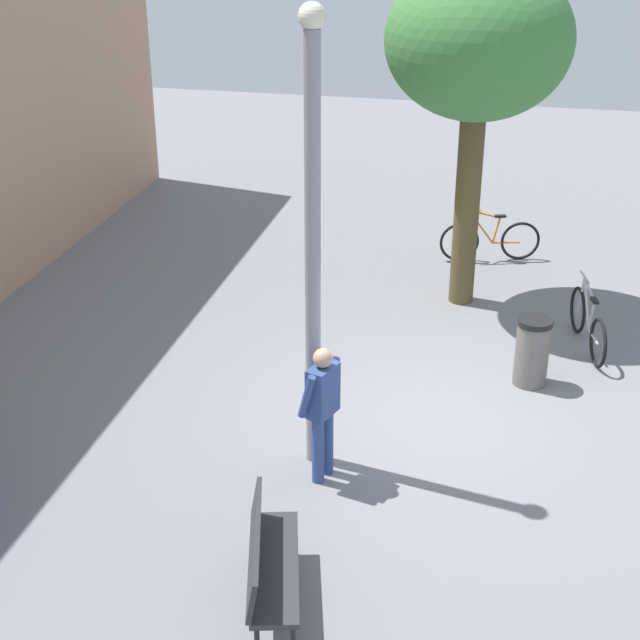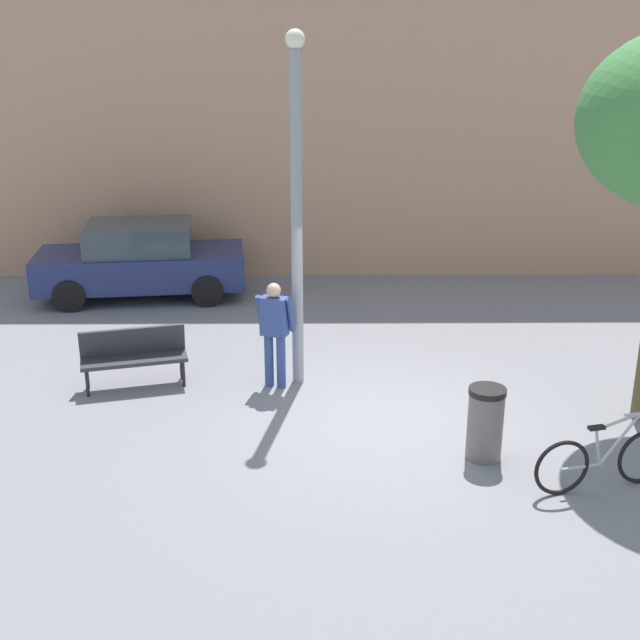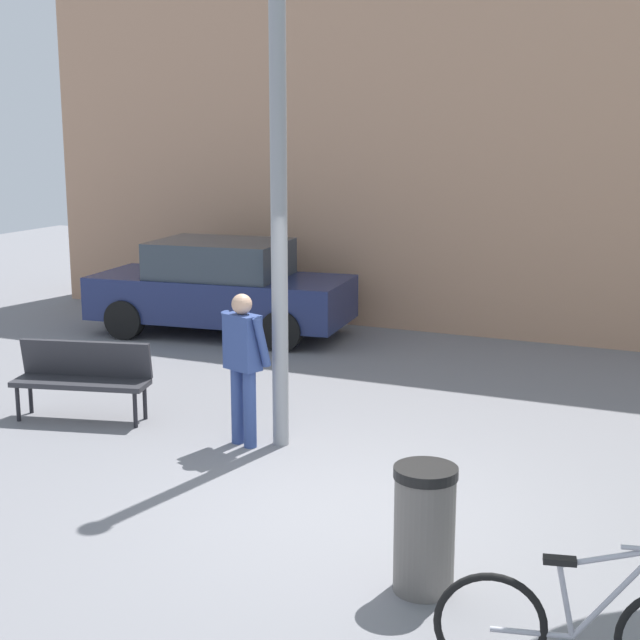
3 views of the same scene
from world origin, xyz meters
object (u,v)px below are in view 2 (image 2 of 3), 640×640
at_px(bicycle_silver, 604,460).
at_px(trash_bin, 485,423).
at_px(lamppost, 297,204).
at_px(park_bench, 134,352).
at_px(parked_car_navy, 141,261).
at_px(person_by_lamppost, 274,328).

distance_m(bicycle_silver, trash_bin, 1.49).
bearing_deg(trash_bin, lamppost, 134.46).
height_order(park_bench, parked_car_navy, parked_car_navy).
xyz_separation_m(lamppost, trash_bin, (2.43, -2.48, -2.33)).
height_order(person_by_lamppost, bicycle_silver, person_by_lamppost).
bearing_deg(person_by_lamppost, parked_car_navy, 122.61).
distance_m(park_bench, bicycle_silver, 6.97).
relative_size(bicycle_silver, parked_car_navy, 0.41).
distance_m(person_by_lamppost, trash_bin, 3.63).
bearing_deg(trash_bin, parked_car_navy, 129.69).
bearing_deg(bicycle_silver, trash_bin, 148.57).
height_order(lamppost, person_by_lamppost, lamppost).
xyz_separation_m(lamppost, parked_car_navy, (-3.31, 4.44, -2.05)).
xyz_separation_m(bicycle_silver, trash_bin, (-1.27, 0.78, 0.11)).
bearing_deg(bicycle_silver, park_bench, 153.40).
bearing_deg(bicycle_silver, person_by_lamppost, 142.88).
height_order(bicycle_silver, trash_bin, trash_bin).
xyz_separation_m(person_by_lamppost, parked_car_navy, (-2.96, 4.63, -0.19)).
distance_m(lamppost, trash_bin, 4.18).
height_order(lamppost, bicycle_silver, lamppost).
bearing_deg(park_bench, parked_car_navy, 99.67).
bearing_deg(parked_car_navy, person_by_lamppost, -57.39).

